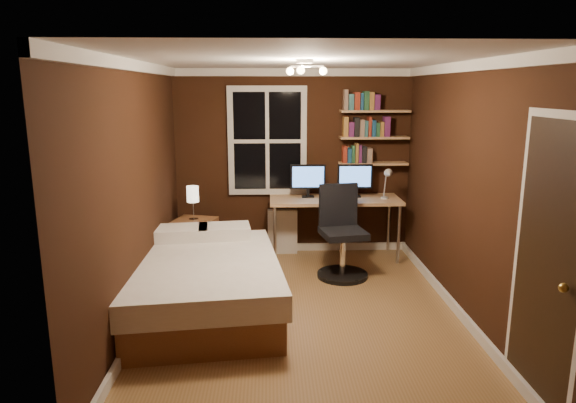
{
  "coord_description": "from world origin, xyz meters",
  "views": [
    {
      "loc": [
        -0.32,
        -4.86,
        2.25
      ],
      "look_at": [
        -0.13,
        0.45,
        1.07
      ],
      "focal_mm": 32.0,
      "sensor_mm": 36.0,
      "label": 1
    }
  ],
  "objects_px": {
    "radiator": "(282,231)",
    "office_chair": "(342,241)",
    "bed": "(204,284)",
    "monitor_left": "(308,181)",
    "monitor_right": "(355,181)",
    "desk": "(335,203)",
    "desk_lamp": "(386,183)",
    "bedside_lamp": "(193,203)",
    "nightstand": "(195,243)"
  },
  "relations": [
    {
      "from": "monitor_right",
      "to": "desk",
      "type": "bearing_deg",
      "value": -162.46
    },
    {
      "from": "monitor_left",
      "to": "monitor_right",
      "type": "relative_size",
      "value": 1.0
    },
    {
      "from": "desk_lamp",
      "to": "office_chair",
      "type": "height_order",
      "value": "desk_lamp"
    },
    {
      "from": "bed",
      "to": "nightstand",
      "type": "relative_size",
      "value": 3.64
    },
    {
      "from": "bedside_lamp",
      "to": "monitor_left",
      "type": "xyz_separation_m",
      "value": [
        1.48,
        0.36,
        0.21
      ]
    },
    {
      "from": "radiator",
      "to": "monitor_right",
      "type": "height_order",
      "value": "monitor_right"
    },
    {
      "from": "bedside_lamp",
      "to": "bed",
      "type": "bearing_deg",
      "value": -78.36
    },
    {
      "from": "desk",
      "to": "office_chair",
      "type": "height_order",
      "value": "office_chair"
    },
    {
      "from": "bed",
      "to": "desk_lamp",
      "type": "height_order",
      "value": "desk_lamp"
    },
    {
      "from": "bed",
      "to": "monitor_right",
      "type": "bearing_deg",
      "value": 37.42
    },
    {
      "from": "monitor_right",
      "to": "office_chair",
      "type": "distance_m",
      "value": 1.02
    },
    {
      "from": "monitor_left",
      "to": "monitor_right",
      "type": "xyz_separation_m",
      "value": [
        0.63,
        0.0,
        0.0
      ]
    },
    {
      "from": "bed",
      "to": "monitor_left",
      "type": "bearing_deg",
      "value": 49.28
    },
    {
      "from": "radiator",
      "to": "monitor_left",
      "type": "distance_m",
      "value": 0.82
    },
    {
      "from": "monitor_right",
      "to": "office_chair",
      "type": "height_order",
      "value": "monitor_right"
    },
    {
      "from": "radiator",
      "to": "office_chair",
      "type": "relative_size",
      "value": 0.55
    },
    {
      "from": "desk_lamp",
      "to": "office_chair",
      "type": "xyz_separation_m",
      "value": [
        -0.65,
        -0.58,
        -0.6
      ]
    },
    {
      "from": "bedside_lamp",
      "to": "desk_lamp",
      "type": "distance_m",
      "value": 2.5
    },
    {
      "from": "bed",
      "to": "office_chair",
      "type": "height_order",
      "value": "office_chair"
    },
    {
      "from": "bedside_lamp",
      "to": "monitor_right",
      "type": "bearing_deg",
      "value": 9.61
    },
    {
      "from": "radiator",
      "to": "desk_lamp",
      "type": "xyz_separation_m",
      "value": [
        1.35,
        -0.35,
        0.73
      ]
    },
    {
      "from": "radiator",
      "to": "monitor_right",
      "type": "bearing_deg",
      "value": -8.59
    },
    {
      "from": "radiator",
      "to": "monitor_left",
      "type": "xyz_separation_m",
      "value": [
        0.34,
        -0.15,
        0.73
      ]
    },
    {
      "from": "nightstand",
      "to": "office_chair",
      "type": "height_order",
      "value": "office_chair"
    },
    {
      "from": "desk",
      "to": "radiator",
      "type": "bearing_deg",
      "value": 161.48
    },
    {
      "from": "nightstand",
      "to": "monitor_left",
      "type": "distance_m",
      "value": 1.69
    },
    {
      "from": "bedside_lamp",
      "to": "office_chair",
      "type": "bearing_deg",
      "value": -12.9
    },
    {
      "from": "monitor_left",
      "to": "monitor_right",
      "type": "bearing_deg",
      "value": 0.0
    },
    {
      "from": "desk",
      "to": "office_chair",
      "type": "bearing_deg",
      "value": -89.92
    },
    {
      "from": "bed",
      "to": "monitor_right",
      "type": "height_order",
      "value": "monitor_right"
    },
    {
      "from": "bed",
      "to": "monitor_right",
      "type": "distance_m",
      "value": 2.63
    },
    {
      "from": "bed",
      "to": "desk_lamp",
      "type": "distance_m",
      "value": 2.79
    },
    {
      "from": "desk_lamp",
      "to": "radiator",
      "type": "bearing_deg",
      "value": 165.55
    },
    {
      "from": "bedside_lamp",
      "to": "monitor_right",
      "type": "height_order",
      "value": "monitor_right"
    },
    {
      "from": "radiator",
      "to": "desk",
      "type": "bearing_deg",
      "value": -18.52
    },
    {
      "from": "monitor_left",
      "to": "desk_lamp",
      "type": "bearing_deg",
      "value": -11.28
    },
    {
      "from": "radiator",
      "to": "desk_lamp",
      "type": "relative_size",
      "value": 1.39
    },
    {
      "from": "bed",
      "to": "office_chair",
      "type": "bearing_deg",
      "value": 25.77
    },
    {
      "from": "bed",
      "to": "bedside_lamp",
      "type": "xyz_separation_m",
      "value": [
        -0.29,
        1.4,
        0.53
      ]
    },
    {
      "from": "desk_lamp",
      "to": "monitor_left",
      "type": "bearing_deg",
      "value": 168.72
    },
    {
      "from": "desk_lamp",
      "to": "bed",
      "type": "bearing_deg",
      "value": -144.73
    },
    {
      "from": "desk",
      "to": "office_chair",
      "type": "xyz_separation_m",
      "value": [
        0.0,
        -0.69,
        -0.32
      ]
    },
    {
      "from": "office_chair",
      "to": "desk",
      "type": "bearing_deg",
      "value": 79.89
    },
    {
      "from": "monitor_right",
      "to": "desk_lamp",
      "type": "xyz_separation_m",
      "value": [
        0.38,
        -0.2,
        -0.0
      ]
    },
    {
      "from": "radiator",
      "to": "bed",
      "type": "bearing_deg",
      "value": -114.13
    },
    {
      "from": "bedside_lamp",
      "to": "desk",
      "type": "xyz_separation_m",
      "value": [
        1.83,
        0.27,
        -0.07
      ]
    },
    {
      "from": "radiator",
      "to": "office_chair",
      "type": "xyz_separation_m",
      "value": [
        0.69,
        -0.92,
        0.13
      ]
    },
    {
      "from": "radiator",
      "to": "monitor_right",
      "type": "relative_size",
      "value": 1.31
    },
    {
      "from": "radiator",
      "to": "nightstand",
      "type": "bearing_deg",
      "value": -156.22
    },
    {
      "from": "nightstand",
      "to": "monitor_right",
      "type": "bearing_deg",
      "value": 25.22
    }
  ]
}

